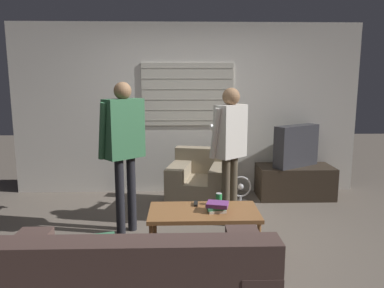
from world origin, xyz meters
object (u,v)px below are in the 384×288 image
object	(u,v)px
person_right_standing	(230,140)
person_left_standing	(124,139)
soda_can	(219,199)
spare_remote	(196,204)
floor_fan	(241,190)
tv	(296,146)
armchair_beige	(201,184)
book_stack	(217,207)
coffee_table	(204,214)

from	to	relation	value
person_right_standing	person_left_standing	bearing A→B (deg)	149.53
soda_can	spare_remote	size ratio (longest dim) A/B	0.95
soda_can	floor_fan	distance (m)	1.45
spare_remote	tv	bearing A→B (deg)	50.11
armchair_beige	book_stack	world-z (taller)	armchair_beige
person_right_standing	floor_fan	size ratio (longest dim) A/B	4.29
coffee_table	book_stack	xyz separation A→B (m)	(0.13, -0.03, 0.09)
tv	soda_can	xyz separation A→B (m)	(-1.28, -1.56, -0.28)
coffee_table	soda_can	world-z (taller)	soda_can
coffee_table	person_left_standing	world-z (taller)	person_left_standing
armchair_beige	spare_remote	bearing A→B (deg)	96.46
armchair_beige	person_right_standing	bearing A→B (deg)	128.01
coffee_table	floor_fan	size ratio (longest dim) A/B	2.89
armchair_beige	floor_fan	size ratio (longest dim) A/B	2.57
person_left_standing	person_right_standing	distance (m)	1.23
tv	floor_fan	distance (m)	1.04
book_stack	soda_can	distance (m)	0.20
person_right_standing	soda_can	distance (m)	0.81
armchair_beige	person_right_standing	distance (m)	0.99
soda_can	book_stack	bearing A→B (deg)	-101.43
tv	soda_can	size ratio (longest dim) A/B	5.81
book_stack	soda_can	world-z (taller)	soda_can
coffee_table	soda_can	bearing A→B (deg)	44.56
person_right_standing	book_stack	xyz separation A→B (m)	(-0.22, -0.78, -0.54)
armchair_beige	book_stack	xyz separation A→B (m)	(0.08, -1.40, 0.17)
spare_remote	floor_fan	world-z (taller)	spare_remote
spare_remote	book_stack	bearing A→B (deg)	-41.45
person_left_standing	spare_remote	distance (m)	1.07
coffee_table	book_stack	distance (m)	0.16
person_right_standing	soda_can	xyz separation A→B (m)	(-0.18, -0.58, -0.53)
coffee_table	person_right_standing	xyz separation A→B (m)	(0.35, 0.74, 0.63)
person_left_standing	spare_remote	bearing A→B (deg)	-64.67
coffee_table	person_right_standing	distance (m)	1.04
tv	person_right_standing	xyz separation A→B (m)	(-1.10, -0.98, 0.25)
person_left_standing	person_right_standing	xyz separation A→B (m)	(1.21, 0.22, -0.05)
tv	book_stack	distance (m)	2.22
person_right_standing	floor_fan	distance (m)	1.17
soda_can	coffee_table	bearing A→B (deg)	-135.44
coffee_table	tv	world-z (taller)	tv
tv	spare_remote	distance (m)	2.20
person_right_standing	soda_can	bearing A→B (deg)	-147.95
armchair_beige	spare_remote	world-z (taller)	armchair_beige
book_stack	floor_fan	world-z (taller)	book_stack
person_left_standing	book_stack	size ratio (longest dim) A/B	7.06
armchair_beige	tv	size ratio (longest dim) A/B	1.34
soda_can	person_left_standing	bearing A→B (deg)	160.71
person_right_standing	coffee_table	bearing A→B (deg)	-155.74
tv	book_stack	size ratio (longest dim) A/B	3.04
soda_can	tv	bearing A→B (deg)	50.57
floor_fan	spare_remote	bearing A→B (deg)	-117.35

